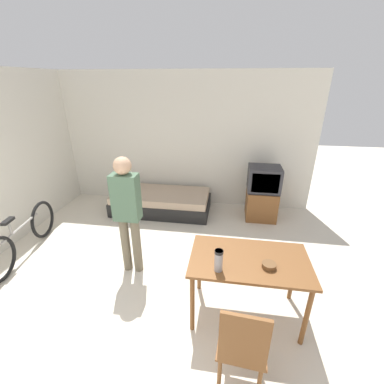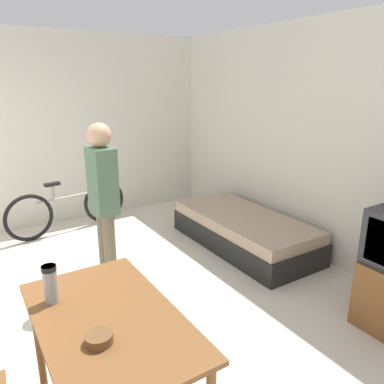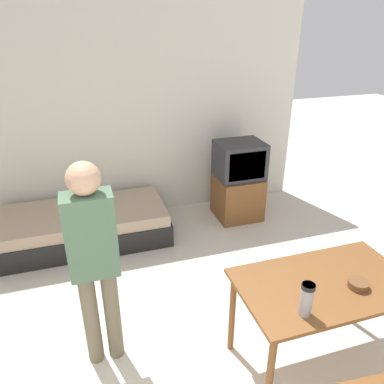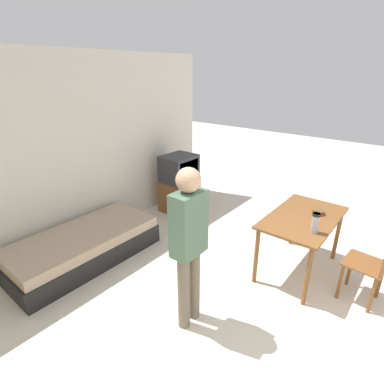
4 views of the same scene
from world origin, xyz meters
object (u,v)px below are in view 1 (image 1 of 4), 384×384
Objects in this scene: wooden_chair at (242,346)px; person_standing at (127,209)px; thermos_flask at (219,259)px; dining_table at (249,266)px; tv at (262,193)px; daybed at (161,202)px; mate_bowl at (269,265)px; bicycle at (23,237)px.

person_standing is (-1.47, 1.37, 0.42)m from wooden_chair.
person_standing is at bearing 148.28° from thermos_flask.
tv is at bearing 80.66° from dining_table.
daybed is at bearing -179.22° from tv.
tv reaches higher than mate_bowl.
daybed is 2.96m from thermos_flask.
daybed is 1.88× the size of tv.
daybed is 2.88m from dining_table.
tv is 2.51m from mate_bowl.
mate_bowl is (0.27, 0.73, 0.25)m from wooden_chair.
person_standing is at bearing -136.57° from tv.
tv is (2.00, 0.03, 0.31)m from daybed.
dining_table is at bearing -19.03° from person_standing.
wooden_chair is at bearing -64.37° from daybed.
tv is 7.41× the size of mate_bowl.
wooden_chair is (-0.08, -0.84, -0.12)m from dining_table.
person_standing is (0.06, -1.81, 0.77)m from daybed.
wooden_chair is (1.53, -3.18, 0.35)m from daybed.
bicycle is 7.25× the size of thermos_flask.
bicycle is at bearing -154.45° from tv.
thermos_flask is (2.98, -0.83, 0.58)m from bicycle.
thermos_flask is (-0.24, 0.61, 0.35)m from wooden_chair.
thermos_flask is at bearing -105.29° from tv.
mate_bowl reaches higher than dining_table.
dining_table is at bearing -99.34° from tv.
person_standing is (-1.55, 0.53, 0.30)m from dining_table.
tv is 1.05× the size of wooden_chair.
wooden_chair is (-0.47, -3.21, 0.04)m from tv.
bicycle is 1.87m from person_standing.
bicycle is at bearing 155.81° from wooden_chair.
mate_bowl is at bearing -31.49° from dining_table.
person_standing is at bearing -2.34° from bicycle.
tv is 2.71m from person_standing.
bicycle is at bearing -134.22° from daybed.
tv reaches higher than thermos_flask.
mate_bowl is (0.50, 0.11, -0.10)m from thermos_flask.
mate_bowl is at bearing -20.46° from person_standing.
wooden_chair is 3.54m from bicycle.
wooden_chair reaches higher than dining_table.
person_standing reaches higher than wooden_chair.
dining_table is at bearing 84.35° from wooden_chair.
person_standing reaches higher than bicycle.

